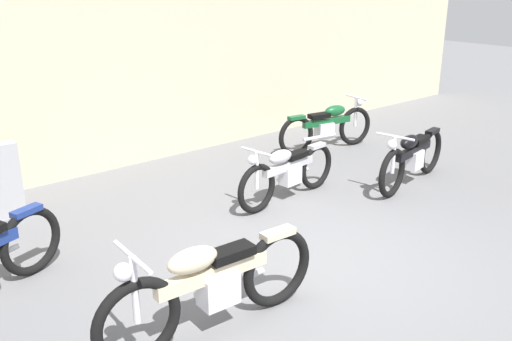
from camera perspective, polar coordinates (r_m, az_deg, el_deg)
The scene contains 6 objects.
ground_plane at distance 6.42m, azimuth 5.86°, elevation -9.01°, with size 40.00×40.00×0.00m, color slate.
building_wall at distance 9.39m, azimuth -13.68°, elevation 9.35°, with size 18.00×0.30×2.97m, color beige.
motorcycle_black at distance 8.73m, azimuth 15.51°, elevation 1.36°, with size 2.02×0.65×0.91m.
motorcycle_silver at distance 7.85m, azimuth 3.18°, elevation -0.14°, with size 1.94×0.54×0.87m.
motorcycle_cream at distance 5.01m, azimuth -4.56°, elevation -11.40°, with size 2.23×0.62×1.00m.
motorcycle_green at distance 10.17m, azimuth 7.23°, elevation 4.44°, with size 2.01×0.59×0.91m.
Camera 1 is at (-4.10, -3.88, 3.05)m, focal length 39.58 mm.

